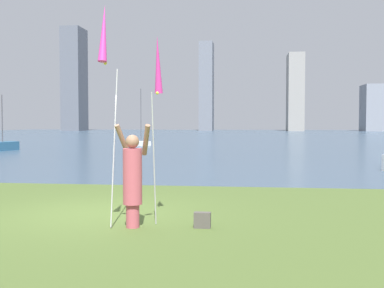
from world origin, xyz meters
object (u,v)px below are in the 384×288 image
Objects in this scene: kite_flag_left at (104,41)px; sailboat_0 at (141,142)px; kite_flag_right at (158,69)px; bag at (202,220)px; person at (133,177)px; sailboat_7 at (3,146)px.

sailboat_0 is (-6.74, 31.41, -3.15)m from kite_flag_left.
bag is (0.92, -0.40, -2.87)m from kite_flag_right.
sailboat_0 is at bearing 102.11° from kite_flag_left.
kite_flag_left reaches higher than person.
bag is (1.30, 0.12, -0.81)m from person.
bag is (1.69, 0.57, -3.27)m from kite_flag_left.
kite_flag_left is 1.11× the size of kite_flag_right.
bag is 27.92m from sailboat_7.
kite_flag_right is (0.77, 0.96, -0.40)m from kite_flag_left.
kite_flag_right is at bearing 50.67° from person.
sailboat_7 is at bearing 121.13° from person.
person is 31.78m from sailboat_0.
kite_flag_left is 12.97× the size of bag.
bag is at bearing -23.39° from kite_flag_right.
sailboat_7 reaches higher than bag.
sailboat_7 reaches higher than kite_flag_right.
person is 2.16m from kite_flag_right.
person reaches higher than bag.
person is 0.53× the size of kite_flag_right.
kite_flag_left is 32.28m from sailboat_0.
kite_flag_right is 31.48m from sailboat_0.
kite_flag_right is at bearing 51.40° from kite_flag_left.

